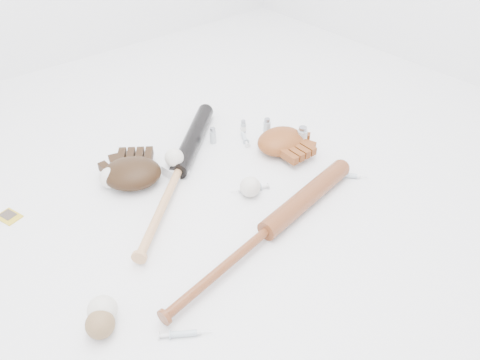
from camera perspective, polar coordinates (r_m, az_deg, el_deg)
bat_dark at (r=1.80m, az=-7.48°, el=1.17°), size 0.78×0.68×0.07m
bat_wood at (r=1.53m, az=3.36°, el=-6.13°), size 0.95×0.22×0.07m
glove_dark at (r=1.79m, az=-13.05°, el=0.85°), size 0.37×0.37×0.09m
glove_tan at (r=1.94m, az=4.98°, el=4.79°), size 0.25×0.25×0.09m
trading_card at (r=1.82m, az=-26.33°, el=-4.02°), size 0.08×0.09×0.00m
pedestal at (r=1.82m, az=-7.87°, el=1.24°), size 0.09×0.09×0.04m
baseball_on_pedestal at (r=1.79m, az=-8.03°, el=2.71°), size 0.07×0.07×0.07m
baseball_left at (r=1.37m, az=-16.42°, el=-14.99°), size 0.08×0.08×0.08m
baseball_upper at (r=1.80m, az=-15.51°, el=0.26°), size 0.08×0.08×0.08m
baseball_mid at (r=1.70m, az=1.25°, el=-0.84°), size 0.08×0.08×0.08m
baseball_aged at (r=1.35m, az=-16.67°, el=-16.50°), size 0.08×0.08×0.08m
syringe_0 at (r=1.32m, az=-6.90°, el=-18.10°), size 0.14×0.11×0.02m
syringe_1 at (r=1.73m, az=1.39°, el=-1.06°), size 0.16×0.09×0.02m
syringe_2 at (r=2.02m, az=0.52°, el=5.21°), size 0.10×0.15×0.02m
syringe_3 at (r=1.84m, az=12.91°, el=0.57°), size 0.13×0.15×0.02m
vial_0 at (r=1.99m, az=-3.31°, el=5.46°), size 0.03×0.03×0.07m
vial_1 at (r=2.06m, az=0.41°, el=6.55°), size 0.02×0.02×0.06m
vial_2 at (r=2.04m, az=3.31°, el=6.49°), size 0.03×0.03×0.08m
vial_3 at (r=1.96m, az=7.58°, el=5.19°), size 0.04×0.04×0.10m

